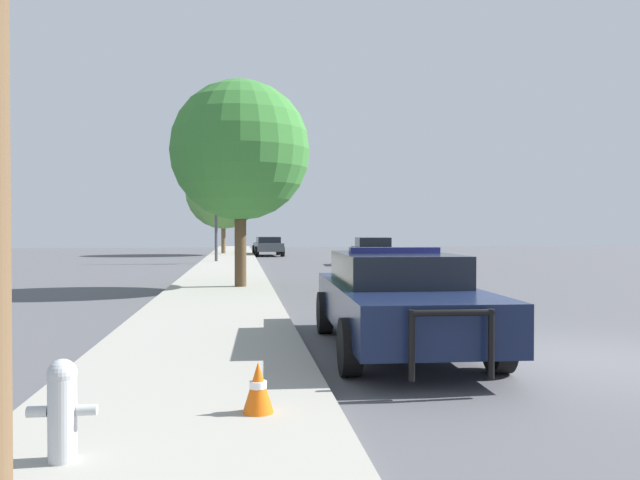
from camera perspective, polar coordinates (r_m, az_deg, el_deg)
The scene contains 10 objects.
ground_plane at distance 9.47m, azimuth 21.76°, elevation -10.03°, with size 110.00×110.00×0.00m, color #4F4F54.
sidewalk_left at distance 8.32m, azimuth -11.30°, elevation -11.05°, with size 3.00×110.00×0.13m.
police_car at distance 9.44m, azimuth 7.06°, elevation -5.23°, with size 2.27×5.33×1.52m.
fire_hydrant at distance 4.98m, azimuth -22.50°, elevation -13.91°, with size 0.48×0.21×0.74m.
traffic_light at distance 33.30m, azimuth -7.14°, elevation 4.52°, with size 3.53×0.35×5.32m.
car_background_distant at distance 42.62m, azimuth -4.78°, elevation -0.50°, with size 2.08×4.55×1.30m.
car_background_oncoming at distance 31.60m, azimuth 4.88°, elevation -0.97°, with size 2.27×4.13×1.40m.
tree_sidewalk_far at distance 44.22m, azimuth -8.83°, elevation 4.42°, with size 5.25×5.25×6.97m.
tree_sidewalk_near at distance 18.50m, azimuth -7.30°, elevation 8.10°, with size 4.08×4.08×6.02m.
traffic_cone at distance 5.84m, azimuth -5.68°, elevation -13.23°, with size 0.29×0.29×0.46m.
Camera 1 is at (-4.53, -8.12, 1.80)m, focal length 35.00 mm.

